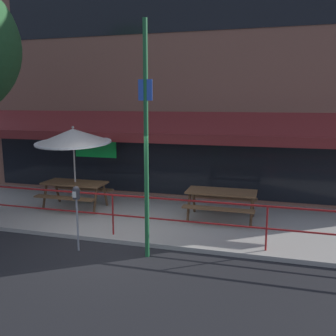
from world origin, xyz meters
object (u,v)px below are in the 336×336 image
(picnic_table_left, at_px, (75,187))
(parking_meter_far, at_px, (76,199))
(street_sign_pole, at_px, (146,141))
(patio_umbrella_left, at_px, (73,136))
(picnic_table_centre, at_px, (221,197))

(picnic_table_left, height_order, parking_meter_far, parking_meter_far)
(picnic_table_left, distance_m, street_sign_pole, 4.31)
(patio_umbrella_left, bearing_deg, picnic_table_centre, 0.84)
(picnic_table_centre, distance_m, parking_meter_far, 3.84)
(picnic_table_centre, xyz_separation_m, parking_meter_far, (-2.68, -2.71, 0.44))
(picnic_table_centre, bearing_deg, picnic_table_left, -178.72)
(picnic_table_left, xyz_separation_m, parking_meter_far, (1.55, -2.62, 0.44))
(picnic_table_left, bearing_deg, patio_umbrella_left, 90.00)
(patio_umbrella_left, height_order, parking_meter_far, patio_umbrella_left)
(patio_umbrella_left, distance_m, street_sign_pole, 3.98)
(picnic_table_left, xyz_separation_m, picnic_table_centre, (4.23, 0.09, 0.00))
(parking_meter_far, distance_m, street_sign_pole, 1.98)
(street_sign_pole, bearing_deg, patio_umbrella_left, 140.51)
(picnic_table_left, height_order, street_sign_pole, street_sign_pole)
(patio_umbrella_left, xyz_separation_m, parking_meter_far, (1.55, -2.65, -1.03))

